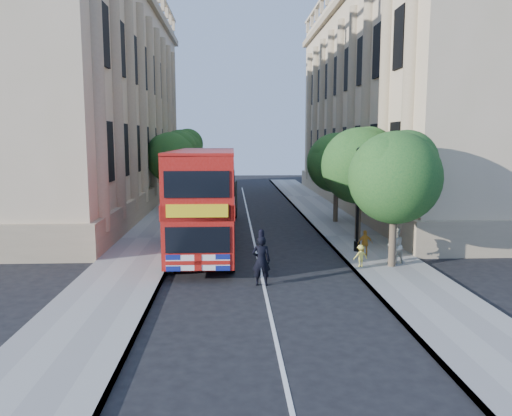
{
  "coord_description": "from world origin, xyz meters",
  "views": [
    {
      "loc": [
        -1.24,
        -18.09,
        5.69
      ],
      "look_at": [
        -0.03,
        6.21,
        2.3
      ],
      "focal_mm": 35.0,
      "sensor_mm": 36.0,
      "label": 1
    }
  ],
  "objects": [
    {
      "name": "child_b",
      "position": [
        4.4,
        2.99,
        0.61
      ],
      "size": [
        0.67,
        0.45,
        0.97
      ],
      "primitive_type": "imported",
      "rotation": [
        0.0,
        0.0,
        3.28
      ],
      "color": "#EBDA50",
      "rests_on": "pavement_right"
    },
    {
      "name": "pavement_right",
      "position": [
        5.75,
        10.0,
        0.06
      ],
      "size": [
        3.5,
        80.0,
        0.12
      ],
      "primitive_type": "cube",
      "color": "gray",
      "rests_on": "ground"
    },
    {
      "name": "tree_right_mid",
      "position": [
        5.84,
        9.03,
        4.45
      ],
      "size": [
        4.2,
        4.2,
        6.37
      ],
      "color": "#473828",
      "rests_on": "ground"
    },
    {
      "name": "woman_pedestrian",
      "position": [
        6.1,
        3.5,
        0.93
      ],
      "size": [
        0.95,
        0.84,
        1.63
      ],
      "primitive_type": "imported",
      "rotation": [
        0.0,
        0.0,
        3.48
      ],
      "color": "beige",
      "rests_on": "pavement_right"
    },
    {
      "name": "pavement_left",
      "position": [
        -5.75,
        10.0,
        0.06
      ],
      "size": [
        3.5,
        80.0,
        0.12
      ],
      "primitive_type": "cube",
      "color": "gray",
      "rests_on": "ground"
    },
    {
      "name": "tree_left_back",
      "position": [
        -5.96,
        30.03,
        4.71
      ],
      "size": [
        4.2,
        4.2,
        6.65
      ],
      "color": "#473828",
      "rests_on": "ground"
    },
    {
      "name": "building_left",
      "position": [
        -13.8,
        24.0,
        9.0
      ],
      "size": [
        12.0,
        38.0,
        18.0
      ],
      "primitive_type": "cube",
      "color": "tan",
      "rests_on": "ground"
    },
    {
      "name": "lamp_post",
      "position": [
        5.0,
        6.0,
        2.51
      ],
      "size": [
        0.32,
        0.32,
        5.16
      ],
      "color": "black",
      "rests_on": "pavement_right"
    },
    {
      "name": "box_van",
      "position": [
        -2.01,
        15.89,
        1.33
      ],
      "size": [
        2.39,
        4.91,
        2.71
      ],
      "rotation": [
        0.0,
        0.0,
        -0.1
      ],
      "color": "black",
      "rests_on": "ground"
    },
    {
      "name": "building_right",
      "position": [
        13.8,
        24.0,
        9.0
      ],
      "size": [
        12.0,
        38.0,
        18.0
      ],
      "primitive_type": "cube",
      "color": "tan",
      "rests_on": "ground"
    },
    {
      "name": "double_decker_bus",
      "position": [
        -2.55,
        6.53,
        2.78
      ],
      "size": [
        2.96,
        10.93,
        5.04
      ],
      "rotation": [
        0.0,
        0.0,
        -0.0
      ],
      "color": "#A1110B",
      "rests_on": "ground"
    },
    {
      "name": "tree_right_near",
      "position": [
        5.84,
        3.03,
        4.25
      ],
      "size": [
        4.0,
        4.0,
        6.08
      ],
      "color": "#473828",
      "rests_on": "ground"
    },
    {
      "name": "ground",
      "position": [
        0.0,
        0.0,
        0.0
      ],
      "size": [
        120.0,
        120.0,
        0.0
      ],
      "primitive_type": "plane",
      "color": "black",
      "rests_on": "ground"
    },
    {
      "name": "child_a",
      "position": [
        5.13,
        4.98,
        0.74
      ],
      "size": [
        0.74,
        0.34,
        1.24
      ],
      "primitive_type": "imported",
      "rotation": [
        0.0,
        0.0,
        3.19
      ],
      "color": "orange",
      "rests_on": "pavement_right"
    },
    {
      "name": "tree_left_far",
      "position": [
        -5.96,
        22.03,
        4.44
      ],
      "size": [
        4.0,
        4.0,
        6.3
      ],
      "color": "#473828",
      "rests_on": "ground"
    },
    {
      "name": "tree_right_far",
      "position": [
        5.84,
        15.03,
        4.31
      ],
      "size": [
        4.0,
        4.0,
        6.15
      ],
      "color": "#473828",
      "rests_on": "ground"
    },
    {
      "name": "police_constable",
      "position": [
        -0.1,
        0.78,
        0.98
      ],
      "size": [
        0.76,
        0.53,
        1.97
      ],
      "primitive_type": "imported",
      "rotation": [
        0.0,
        0.0,
        3.05
      ],
      "color": "black",
      "rests_on": "ground"
    }
  ]
}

